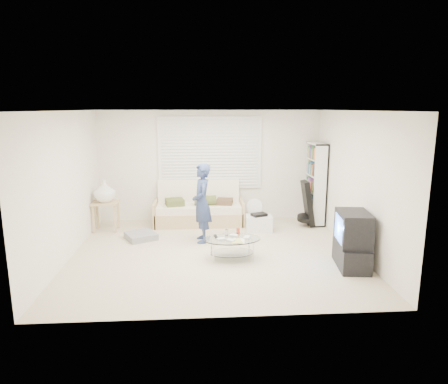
{
  "coord_description": "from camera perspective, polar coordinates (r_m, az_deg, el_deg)",
  "views": [
    {
      "loc": [
        -0.28,
        -6.76,
        2.54
      ],
      "look_at": [
        0.19,
        0.3,
        1.05
      ],
      "focal_mm": 32.0,
      "sensor_mm": 36.0,
      "label": 1
    }
  ],
  "objects": [
    {
      "name": "tv_unit",
      "position": [
        6.81,
        17.86,
        -6.62
      ],
      "size": [
        0.56,
        0.9,
        0.92
      ],
      "color": "black",
      "rests_on": "ground"
    },
    {
      "name": "floor_fan",
      "position": [
        8.8,
        4.32,
        -2.53
      ],
      "size": [
        0.37,
        0.24,
        0.61
      ],
      "color": "white",
      "rests_on": "ground"
    },
    {
      "name": "guitar_case",
      "position": [
        8.85,
        11.8,
        -2.08
      ],
      "size": [
        0.36,
        0.37,
        0.99
      ],
      "color": "black",
      "rests_on": "ground"
    },
    {
      "name": "futon_sofa",
      "position": [
        8.91,
        -3.6,
        -2.58
      ],
      "size": [
        1.97,
        0.79,
        0.96
      ],
      "color": "tan",
      "rests_on": "ground"
    },
    {
      "name": "storage_bin",
      "position": [
        8.46,
        5.01,
        -4.41
      ],
      "size": [
        0.56,
        0.41,
        0.38
      ],
      "color": "white",
      "rests_on": "ground"
    },
    {
      "name": "standing_person",
      "position": [
        7.63,
        -3.19,
        -1.6
      ],
      "size": [
        0.42,
        0.59,
        1.52
      ],
      "primitive_type": "imported",
      "rotation": [
        0.0,
        0.0,
        -1.47
      ],
      "color": "navy",
      "rests_on": "ground"
    },
    {
      "name": "window_blinds",
      "position": [
        9.02,
        -2.02,
        5.59
      ],
      "size": [
        2.32,
        0.08,
        1.62
      ],
      "color": "silver",
      "rests_on": "ground"
    },
    {
      "name": "bookshelf",
      "position": [
        9.09,
        12.9,
        1.2
      ],
      "size": [
        0.28,
        0.76,
        1.8
      ],
      "color": "white",
      "rests_on": "ground"
    },
    {
      "name": "room_shell",
      "position": [
        7.3,
        -1.59,
        4.73
      ],
      "size": [
        5.02,
        4.52,
        2.51
      ],
      "color": "silver",
      "rests_on": "ground"
    },
    {
      "name": "coffee_table",
      "position": [
        6.87,
        1.17,
        -7.18
      ],
      "size": [
        1.01,
        0.68,
        0.49
      ],
      "color": "silver",
      "rests_on": "ground"
    },
    {
      "name": "ground",
      "position": [
        7.23,
        -1.36,
        -8.69
      ],
      "size": [
        5.0,
        5.0,
        0.0
      ],
      "primitive_type": "plane",
      "color": "#BEAF94",
      "rests_on": "ground"
    },
    {
      "name": "grey_floor_pillow",
      "position": [
        8.11,
        -11.77,
        -6.17
      ],
      "size": [
        0.72,
        0.72,
        0.12
      ],
      "primitive_type": "cube",
      "rotation": [
        0.0,
        0.0,
        0.48
      ],
      "color": "slate",
      "rests_on": "ground"
    },
    {
      "name": "side_table",
      "position": [
        8.66,
        -16.68,
        -0.19
      ],
      "size": [
        0.55,
        0.44,
        1.08
      ],
      "color": "tan",
      "rests_on": "ground"
    }
  ]
}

